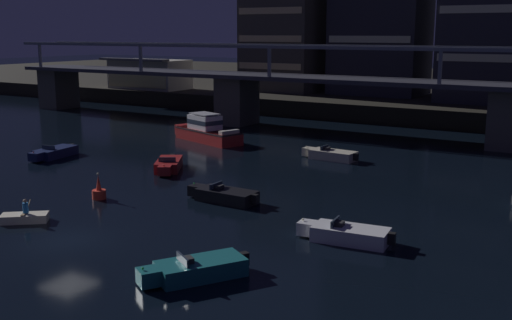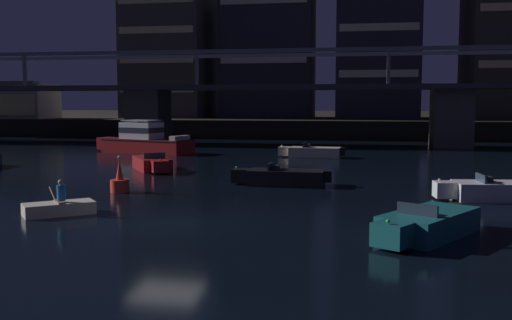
{
  "view_description": "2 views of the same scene",
  "coord_description": "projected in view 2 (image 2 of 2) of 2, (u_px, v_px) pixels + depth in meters",
  "views": [
    {
      "loc": [
        24.59,
        -21.21,
        10.77
      ],
      "look_at": [
        1.19,
        17.19,
        1.42
      ],
      "focal_mm": 43.36,
      "sensor_mm": 36.0,
      "label": 1
    },
    {
      "loc": [
        6.73,
        -19.86,
        4.3
      ],
      "look_at": [
        0.69,
        14.45,
        0.92
      ],
      "focal_mm": 41.86,
      "sensor_mm": 36.0,
      "label": 2
    }
  ],
  "objects": [
    {
      "name": "speedboat_near_right",
      "position": [
        312.0,
        152.0,
        46.54
      ],
      "size": [
        5.22,
        2.06,
        1.16
      ],
      "color": "beige",
      "rests_on": "ground"
    },
    {
      "name": "far_riverbank",
      "position": [
        323.0,
        120.0,
        107.03
      ],
      "size": [
        240.0,
        80.0,
        2.2
      ],
      "primitive_type": "cube",
      "color": "black",
      "rests_on": "ground"
    },
    {
      "name": "river_bridge",
      "position": [
        293.0,
        102.0,
        59.66
      ],
      "size": [
        97.46,
        6.4,
        9.38
      ],
      "color": "#4C4944",
      "rests_on": "ground"
    },
    {
      "name": "dinghy_with_paddler",
      "position": [
        59.0,
        208.0,
        22.84
      ],
      "size": [
        2.71,
        2.66,
        1.36
      ],
      "color": "beige",
      "rests_on": "ground"
    },
    {
      "name": "channel_buoy",
      "position": [
        120.0,
        182.0,
        28.59
      ],
      "size": [
        0.9,
        0.9,
        1.76
      ],
      "color": "red",
      "rests_on": "ground"
    },
    {
      "name": "tower_west_low",
      "position": [
        172.0,
        48.0,
        83.79
      ],
      "size": [
        10.89,
        13.43,
        19.69
      ],
      "color": "#423D38",
      "rests_on": "far_riverbank"
    },
    {
      "name": "cabin_cruiser_near_left",
      "position": [
        144.0,
        140.0,
        50.8
      ],
      "size": [
        9.31,
        5.15,
        2.79
      ],
      "color": "maroon",
      "rests_on": "ground"
    },
    {
      "name": "ground_plane",
      "position": [
        166.0,
        224.0,
        21.05
      ],
      "size": [
        400.0,
        400.0,
        0.0
      ],
      "primitive_type": "plane",
      "color": "black"
    },
    {
      "name": "speedboat_far_center",
      "position": [
        282.0,
        177.0,
        31.01
      ],
      "size": [
        5.2,
        1.86,
        1.16
      ],
      "color": "black",
      "rests_on": "ground"
    },
    {
      "name": "waterfront_pavilion",
      "position": [
        7.0,
        101.0,
        78.07
      ],
      "size": [
        12.4,
        7.4,
        4.7
      ],
      "color": "#B2AD9E",
      "rests_on": "far_riverbank"
    },
    {
      "name": "speedboat_mid_left",
      "position": [
        495.0,
        191.0,
        26.24
      ],
      "size": [
        5.23,
        2.24,
        1.16
      ],
      "color": "silver",
      "rests_on": "ground"
    },
    {
      "name": "tower_central",
      "position": [
        378.0,
        10.0,
        78.19
      ],
      "size": [
        10.32,
        13.3,
        28.5
      ],
      "color": "#282833",
      "rests_on": "far_riverbank"
    },
    {
      "name": "speedboat_far_right",
      "position": [
        426.0,
        224.0,
        19.02
      ],
      "size": [
        3.73,
        4.82,
        1.16
      ],
      "color": "#196066",
      "rests_on": "ground"
    },
    {
      "name": "speedboat_mid_right",
      "position": [
        153.0,
        164.0,
        37.85
      ],
      "size": [
        3.72,
        4.83,
        1.16
      ],
      "color": "maroon",
      "rests_on": "ground"
    }
  ]
}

